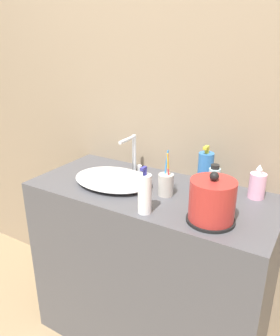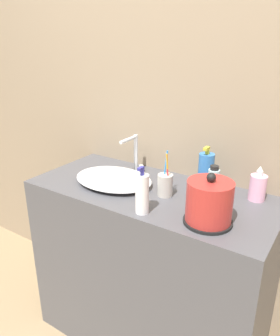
# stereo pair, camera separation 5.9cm
# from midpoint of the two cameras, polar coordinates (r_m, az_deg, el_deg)

# --- Properties ---
(wall_back) EXTENTS (6.00, 0.04, 2.60)m
(wall_back) POSITION_cam_midpoint_polar(r_m,az_deg,el_deg) (1.69, 8.16, 11.55)
(wall_back) COLOR gray
(wall_back) RESTS_ON ground_plane
(vanity_counter) EXTENTS (1.18, 0.53, 0.92)m
(vanity_counter) POSITION_cam_midpoint_polar(r_m,az_deg,el_deg) (1.80, 2.63, -17.24)
(vanity_counter) COLOR #4C4C51
(vanity_counter) RESTS_ON ground_plane
(sink_basin) EXTENTS (0.41, 0.30, 0.05)m
(sink_basin) POSITION_cam_midpoint_polar(r_m,az_deg,el_deg) (1.62, -3.62, -1.88)
(sink_basin) COLOR white
(sink_basin) RESTS_ON vanity_counter
(faucet) EXTENTS (0.06, 0.14, 0.20)m
(faucet) POSITION_cam_midpoint_polar(r_m,az_deg,el_deg) (1.73, 0.05, 2.80)
(faucet) COLOR silver
(faucet) RESTS_ON vanity_counter
(electric_kettle) EXTENTS (0.19, 0.19, 0.21)m
(electric_kettle) POSITION_cam_midpoint_polar(r_m,az_deg,el_deg) (1.28, 13.23, -6.12)
(electric_kettle) COLOR black
(electric_kettle) RESTS_ON vanity_counter
(toothbrush_cup) EXTENTS (0.07, 0.07, 0.21)m
(toothbrush_cup) POSITION_cam_midpoint_polar(r_m,az_deg,el_deg) (1.49, 5.55, -2.88)
(toothbrush_cup) COLOR #B7B2A8
(toothbrush_cup) RESTS_ON vanity_counter
(lotion_bottle) EXTENTS (0.07, 0.07, 0.21)m
(lotion_bottle) POSITION_cam_midpoint_polar(r_m,az_deg,el_deg) (1.58, 12.44, -0.52)
(lotion_bottle) COLOR #3370B7
(lotion_bottle) RESTS_ON vanity_counter
(shampoo_bottle) EXTENTS (0.05, 0.05, 0.17)m
(shampoo_bottle) POSITION_cam_midpoint_polar(r_m,az_deg,el_deg) (1.46, 13.74, -2.79)
(shampoo_bottle) COLOR silver
(shampoo_bottle) RESTS_ON vanity_counter
(mouthwash_bottle) EXTENTS (0.06, 0.06, 0.20)m
(mouthwash_bottle) POSITION_cam_midpoint_polar(r_m,az_deg,el_deg) (1.32, 1.65, -4.49)
(mouthwash_bottle) COLOR white
(mouthwash_bottle) RESTS_ON vanity_counter
(hand_cream_bottle) EXTENTS (0.07, 0.07, 0.16)m
(hand_cream_bottle) POSITION_cam_midpoint_polar(r_m,az_deg,el_deg) (1.54, 20.86, -3.10)
(hand_cream_bottle) COLOR #EAA8C6
(hand_cream_bottle) RESTS_ON vanity_counter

